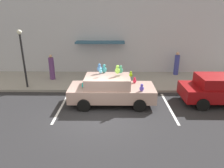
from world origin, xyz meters
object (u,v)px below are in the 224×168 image
at_px(plush_covered_car, 111,89).
at_px(parked_sedan_behind, 220,89).
at_px(pedestrian_near_shopfront, 177,64).
at_px(pedestrian_walking_past, 52,68).
at_px(street_lamp_post, 22,53).
at_px(teddy_bear_on_sidewalk, 88,82).

xyz_separation_m(plush_covered_car, parked_sedan_behind, (5.86, 0.13, -0.02)).
bearing_deg(parked_sedan_behind, plush_covered_car, -178.76).
bearing_deg(pedestrian_near_shopfront, pedestrian_walking_past, -172.34).
bearing_deg(pedestrian_near_shopfront, street_lamp_post, -164.45).
bearing_deg(teddy_bear_on_sidewalk, parked_sedan_behind, -14.52).
distance_m(teddy_bear_on_sidewalk, pedestrian_near_shopfront, 6.96).
bearing_deg(pedestrian_near_shopfront, plush_covered_car, -134.85).
bearing_deg(street_lamp_post, parked_sedan_behind, -9.69).
xyz_separation_m(parked_sedan_behind, pedestrian_walking_past, (-10.07, 3.55, 0.17)).
relative_size(parked_sedan_behind, street_lamp_post, 1.17).
height_order(plush_covered_car, teddy_bear_on_sidewalk, plush_covered_car).
xyz_separation_m(street_lamp_post, pedestrian_walking_past, (1.16, 1.63, -1.40)).
xyz_separation_m(pedestrian_near_shopfront, pedestrian_walking_past, (-9.08, -1.22, 0.01)).
bearing_deg(plush_covered_car, street_lamp_post, 159.15).
height_order(plush_covered_car, street_lamp_post, street_lamp_post).
bearing_deg(pedestrian_walking_past, pedestrian_near_shopfront, 7.66).
relative_size(street_lamp_post, pedestrian_near_shopfront, 2.06).
height_order(parked_sedan_behind, pedestrian_walking_past, pedestrian_walking_past).
relative_size(pedestrian_near_shopfront, pedestrian_walking_past, 0.99).
xyz_separation_m(teddy_bear_on_sidewalk, pedestrian_near_shopfront, (6.32, 2.87, 0.45)).
bearing_deg(parked_sedan_behind, pedestrian_walking_past, 160.60).
distance_m(teddy_bear_on_sidewalk, street_lamp_post, 4.34).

